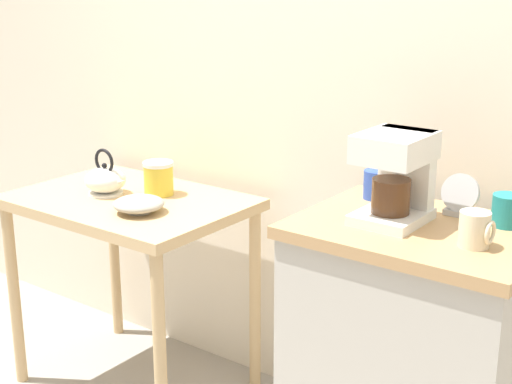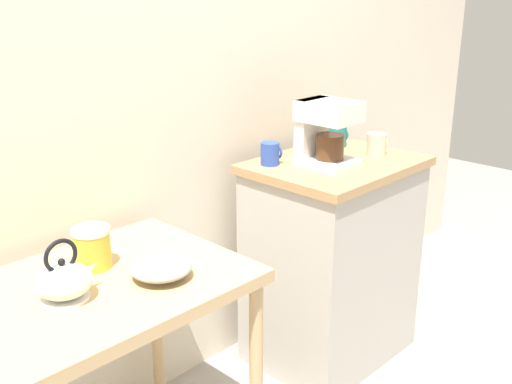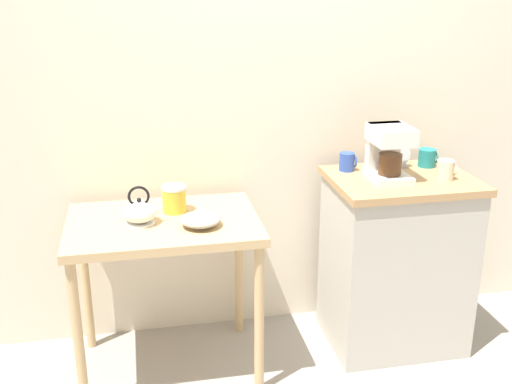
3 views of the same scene
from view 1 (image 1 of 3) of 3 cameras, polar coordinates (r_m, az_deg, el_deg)
The scene contains 11 objects.
back_wall at distance 2.66m, azimuth 6.75°, elevation 12.02°, with size 4.40×0.10×2.80m, color beige.
wooden_table at distance 2.90m, azimuth -9.43°, elevation -2.38°, with size 0.86×0.61×0.78m.
kitchen_counter at distance 2.38m, azimuth 11.59°, elevation -12.76°, with size 0.69×0.53×0.90m.
bowl_stoneware at distance 2.68m, azimuth -8.79°, elevation -0.89°, with size 0.18×0.18×0.06m.
teakettle at distance 2.91m, azimuth -11.22°, elevation 0.88°, with size 0.19×0.15×0.18m.
canister_enamel at distance 2.88m, azimuth -7.33°, elevation 1.04°, with size 0.11×0.11×0.13m.
coffee_maker at distance 2.19m, azimuth 10.55°, elevation 1.43°, with size 0.18×0.22×0.26m.
mug_small_cream at distance 2.06m, azimuth 16.13°, elevation -2.72°, with size 0.09×0.08×0.10m.
mug_dark_teal at distance 2.25m, azimuth 18.40°, elevation -1.34°, with size 0.09×0.09×0.09m.
mug_blue at distance 2.42m, azimuth 9.01°, elevation 0.55°, with size 0.08×0.08×0.09m.
table_clock at distance 2.30m, azimuth 15.06°, elevation -0.37°, with size 0.11×0.06×0.12m.
Camera 1 is at (1.43, -1.84, 1.61)m, focal length 53.29 mm.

